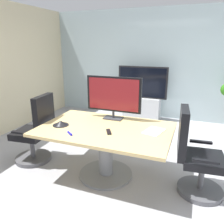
% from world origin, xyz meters
% --- Properties ---
extents(ground_plane, '(6.88, 6.88, 0.00)m').
position_xyz_m(ground_plane, '(0.00, 0.00, 0.00)').
color(ground_plane, '#99999E').
extents(wall_back_glass_partition, '(5.33, 0.10, 2.65)m').
position_xyz_m(wall_back_glass_partition, '(0.00, 2.94, 1.32)').
color(wall_back_glass_partition, '#9EB2B7').
rests_on(wall_back_glass_partition, ground).
extents(conference_table, '(1.77, 1.15, 0.73)m').
position_xyz_m(conference_table, '(-0.04, -0.07, 0.53)').
color(conference_table, tan).
rests_on(conference_table, ground).
extents(office_chair_left, '(0.62, 0.60, 1.09)m').
position_xyz_m(office_chair_left, '(-1.21, -0.09, 0.46)').
color(office_chair_left, '#4C4C51').
rests_on(office_chair_left, ground).
extents(office_chair_right, '(0.61, 0.59, 1.09)m').
position_xyz_m(office_chair_right, '(1.14, -0.01, 0.46)').
color(office_chair_right, '#4C4C51').
rests_on(office_chair_right, ground).
extents(tv_monitor, '(0.84, 0.18, 0.64)m').
position_xyz_m(tv_monitor, '(-0.07, 0.33, 1.09)').
color(tv_monitor, '#333338').
rests_on(tv_monitor, conference_table).
extents(wall_display_unit, '(1.20, 0.36, 1.31)m').
position_xyz_m(wall_display_unit, '(-0.16, 2.59, 0.44)').
color(wall_display_unit, '#B7BABC').
rests_on(wall_display_unit, ground).
extents(conference_phone, '(0.22, 0.22, 0.07)m').
position_xyz_m(conference_phone, '(-0.65, -0.21, 0.76)').
color(conference_phone, black).
rests_on(conference_phone, conference_table).
extents(remote_control, '(0.12, 0.17, 0.02)m').
position_xyz_m(remote_control, '(0.07, -0.21, 0.74)').
color(remote_control, black).
rests_on(remote_control, conference_table).
extents(whiteboard_marker, '(0.11, 0.10, 0.02)m').
position_xyz_m(whiteboard_marker, '(-0.36, -0.44, 0.74)').
color(whiteboard_marker, '#1919A5').
rests_on(whiteboard_marker, conference_table).
extents(paper_notepad, '(0.28, 0.34, 0.01)m').
position_xyz_m(paper_notepad, '(0.60, 0.03, 0.73)').
color(paper_notepad, white).
rests_on(paper_notepad, conference_table).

